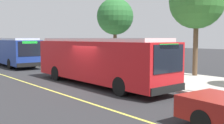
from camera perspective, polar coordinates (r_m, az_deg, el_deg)
ground_plane at (r=16.29m, az=-5.09°, el=-5.37°), size 120.00×120.00×0.00m
sidewalk_curb at (r=20.25m, az=9.05°, el=-3.14°), size 44.00×6.40×0.15m
lane_stripe_center at (r=15.17m, az=-11.98°, el=-6.22°), size 36.00×0.14×0.01m
transit_bus_main at (r=16.93m, az=-2.97°, el=0.56°), size 11.20×2.64×2.95m
transit_bus_second at (r=31.25m, az=-20.78°, el=2.31°), size 12.04×3.06×2.95m
bus_shelter at (r=21.37m, az=3.57°, el=2.30°), size 2.90×1.60×2.48m
waiting_bench at (r=21.46m, az=3.48°, el=-1.13°), size 1.60×0.48×0.95m
route_sign_post at (r=18.30m, az=3.18°, el=1.96°), size 0.44×0.08×2.80m
pedestrian_commuter at (r=20.29m, az=0.35°, el=-0.10°), size 0.24×0.40×1.69m
street_tree_near_shelter at (r=27.17m, az=0.65°, el=9.59°), size 3.66×3.66×6.80m
street_tree_upstreet at (r=21.23m, az=17.55°, el=12.16°), size 4.07×4.07×7.56m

